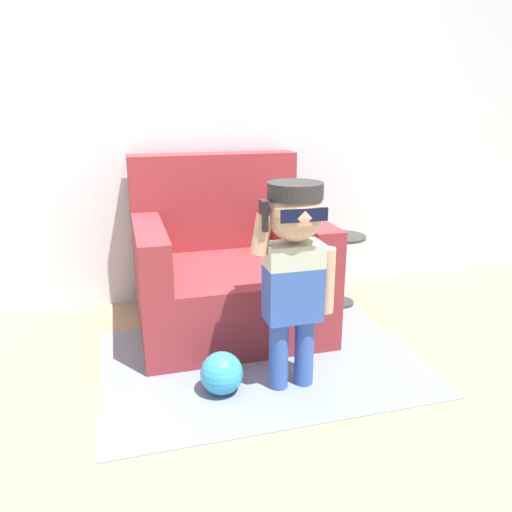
# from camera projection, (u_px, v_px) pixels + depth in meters

# --- Properties ---
(ground_plane) EXTENTS (10.00, 10.00, 0.00)m
(ground_plane) POSITION_uv_depth(u_px,v_px,m) (197.00, 333.00, 2.97)
(ground_plane) COLOR #998466
(wall_back) EXTENTS (10.00, 0.05, 2.60)m
(wall_back) POSITION_uv_depth(u_px,v_px,m) (174.00, 105.00, 3.17)
(wall_back) COLOR silver
(wall_back) RESTS_ON ground_plane
(armchair) EXTENTS (1.06, 0.98, 1.01)m
(armchair) POSITION_uv_depth(u_px,v_px,m) (225.00, 269.00, 3.05)
(armchair) COLOR maroon
(armchair) RESTS_ON ground_plane
(person_child) EXTENTS (0.41, 0.30, 0.99)m
(person_child) POSITION_uv_depth(u_px,v_px,m) (294.00, 255.00, 2.24)
(person_child) COLOR #3356AD
(person_child) RESTS_ON ground_plane
(side_table) EXTENTS (0.31, 0.31, 0.48)m
(side_table) POSITION_uv_depth(u_px,v_px,m) (341.00, 263.00, 3.33)
(side_table) COLOR #333333
(side_table) RESTS_ON ground_plane
(rug) EXTENTS (1.65, 1.16, 0.01)m
(rug) POSITION_uv_depth(u_px,v_px,m) (262.00, 361.00, 2.64)
(rug) COLOR gray
(rug) RESTS_ON ground_plane
(toy_ball) EXTENTS (0.20, 0.20, 0.20)m
(toy_ball) POSITION_uv_depth(u_px,v_px,m) (222.00, 373.00, 2.34)
(toy_ball) COLOR #3399D1
(toy_ball) RESTS_ON ground_plane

